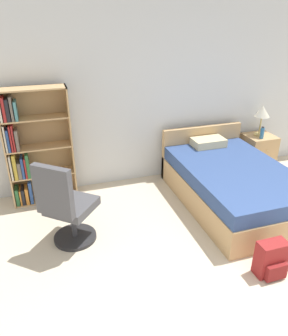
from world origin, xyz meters
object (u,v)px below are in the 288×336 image
(bookshelf, at_px, (30,149))
(nightstand, at_px, (258,152))
(office_chair, at_px, (66,208))
(table_lamp, at_px, (262,113))
(backpack_red, at_px, (271,260))
(water_bottle, at_px, (262,133))
(bed, at_px, (231,183))

(bookshelf, height_order, nightstand, bookshelf)
(office_chair, xyz_separation_m, table_lamp, (3.28, 1.12, 0.48))
(office_chair, bearing_deg, bookshelf, 106.06)
(bookshelf, height_order, backpack_red, bookshelf)
(nightstand, bearing_deg, water_bottle, -118.72)
(office_chair, xyz_separation_m, water_bottle, (3.22, 0.98, 0.19))
(bookshelf, bearing_deg, bed, -18.48)
(bed, bearing_deg, nightstand, 39.16)
(backpack_red, bearing_deg, water_bottle, 57.87)
(bed, relative_size, water_bottle, 10.72)
(bookshelf, xyz_separation_m, water_bottle, (3.55, -0.16, -0.10))
(bookshelf, xyz_separation_m, backpack_red, (2.23, -2.26, -0.60))
(backpack_red, bearing_deg, office_chair, 149.46)
(office_chair, height_order, nightstand, office_chair)
(bookshelf, relative_size, nightstand, 2.72)
(office_chair, bearing_deg, table_lamp, 18.89)
(table_lamp, bearing_deg, backpack_red, -121.48)
(water_bottle, bearing_deg, backpack_red, -122.13)
(office_chair, bearing_deg, nightstand, 18.34)
(nightstand, height_order, table_lamp, table_lamp)
(bed, xyz_separation_m, nightstand, (1.01, 0.82, 0.01))
(office_chair, bearing_deg, bed, 6.71)
(nightstand, distance_m, backpack_red, 2.61)
(office_chair, distance_m, backpack_red, 2.23)
(bookshelf, xyz_separation_m, office_chair, (0.33, -1.14, -0.29))
(bed, xyz_separation_m, table_lamp, (1.00, 0.85, 0.68))
(bed, height_order, office_chair, office_chair)
(bed, xyz_separation_m, office_chair, (-2.27, -0.27, 0.21))
(bed, bearing_deg, office_chair, -173.29)
(bed, relative_size, backpack_red, 5.42)
(nightstand, bearing_deg, backpack_red, -121.96)
(table_lamp, bearing_deg, bed, -139.57)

